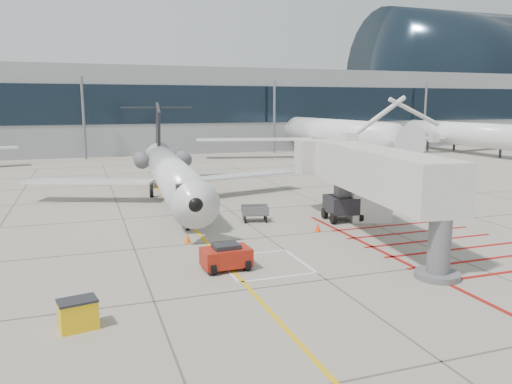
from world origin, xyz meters
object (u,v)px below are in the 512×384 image
object	(u,v)px
jet_bridge	(381,182)
pushback_tug	(226,256)
regional_jet	(174,157)
spill_bin	(78,314)

from	to	relation	value
jet_bridge	pushback_tug	xyz separation A→B (m)	(-9.88, -1.72, -2.98)
jet_bridge	pushback_tug	distance (m)	10.46
regional_jet	spill_bin	world-z (taller)	regional_jet
jet_bridge	spill_bin	bearing A→B (deg)	-152.15
regional_jet	spill_bin	bearing A→B (deg)	-105.81
regional_jet	jet_bridge	bearing A→B (deg)	-51.21
spill_bin	jet_bridge	bearing A→B (deg)	9.43
regional_jet	jet_bridge	size ratio (longest dim) A/B	1.67
pushback_tug	spill_bin	world-z (taller)	pushback_tug
regional_jet	jet_bridge	xyz separation A→B (m)	(9.64, -13.77, -0.35)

